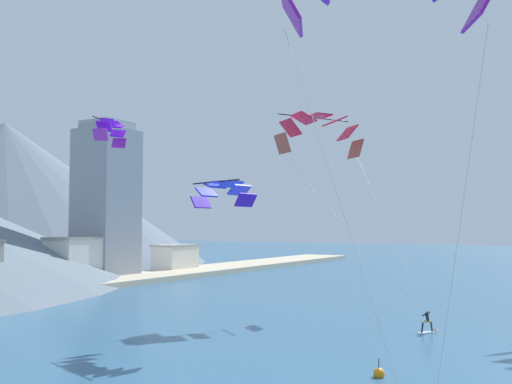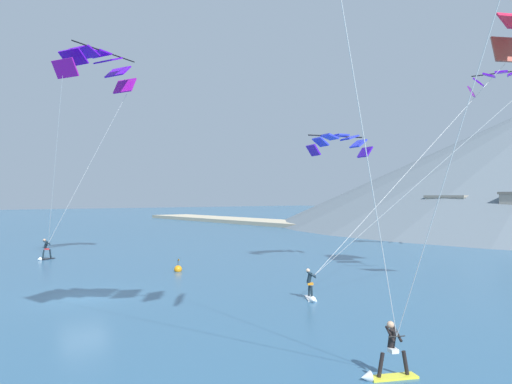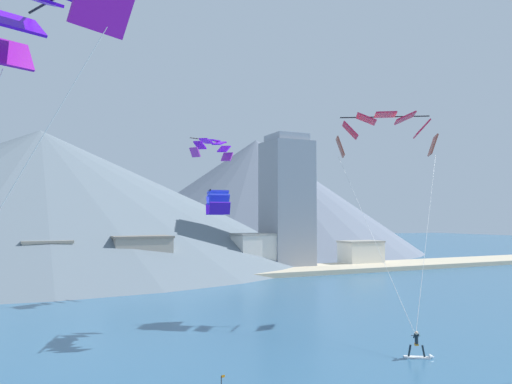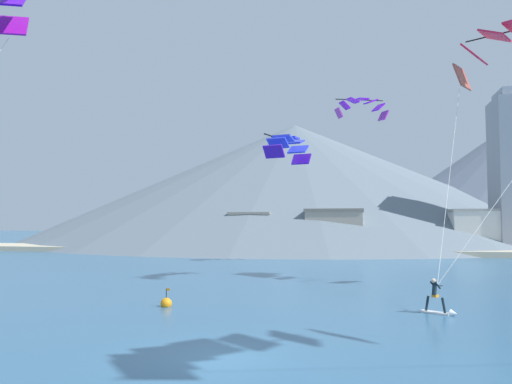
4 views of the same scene
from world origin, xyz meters
The scene contains 13 objects.
kitesurfer_mid_center centered at (7.84, 9.02, 0.45)m, with size 1.66×1.32×1.67m.
parafoil_kite_near_trail centered at (-12.98, 5.30, 15.94)m, with size 7.43×7.47×15.58m.
parafoil_kite_mid_center centered at (14.87, 20.23, 15.99)m, with size 11.18×13.99×16.17m.
parafoil_kite_distant_high_outer centered at (-0.71, 20.40, 9.65)m, with size 2.89×5.51×1.76m.
parafoil_kite_distant_low_drift centered at (4.56, 35.84, 15.88)m, with size 5.49×3.54×2.17m.
shoreline_strip centered at (0.00, 52.46, 0.35)m, with size 180.00×10.00×0.70m, color beige.
shore_building_harbour_front centered at (-10.69, 54.42, 2.78)m, with size 5.93×6.78×5.53m.
shore_building_promenade_mid centered at (19.88, 56.74, 2.96)m, with size 7.46×5.17×5.90m.
shore_building_quay_east centered at (0.84, 53.57, 2.97)m, with size 7.76×6.73×5.92m.
shore_building_quay_west centered at (39.20, 56.08, 2.21)m, with size 7.12×4.46×4.41m.
highrise_tower centered at (25.48, 57.40, 10.75)m, with size 7.00×7.00×21.92m.
mountain_peak_west_ridge centered at (-10.43, 98.15, 13.25)m, with size 116.76×116.76×26.49m.
mountain_peak_central_summit centered at (40.69, 101.42, 14.19)m, with size 81.68×81.68×28.38m.
Camera 3 is at (-13.71, -13.86, 8.25)m, focal length 35.00 mm.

